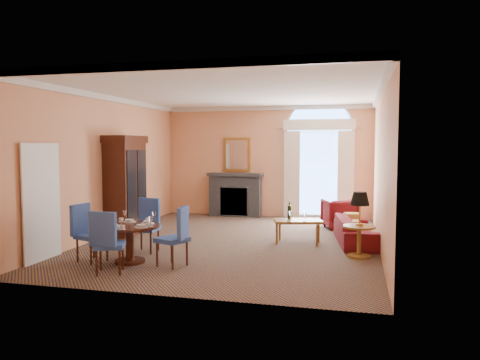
% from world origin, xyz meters
% --- Properties ---
extents(ground, '(7.50, 7.50, 0.00)m').
position_xyz_m(ground, '(0.00, 0.00, 0.00)').
color(ground, '#142140').
rests_on(ground, ground).
extents(room_envelope, '(6.04, 7.52, 3.45)m').
position_xyz_m(room_envelope, '(-0.03, 0.67, 2.51)').
color(room_envelope, '#EDA171').
rests_on(room_envelope, ground).
extents(armoire, '(0.66, 1.17, 2.30)m').
position_xyz_m(armoire, '(-2.72, 0.28, 1.11)').
color(armoire, black).
rests_on(armoire, ground).
extents(dining_table, '(1.07, 1.07, 0.87)m').
position_xyz_m(dining_table, '(-1.35, -2.18, 0.51)').
color(dining_table, black).
rests_on(dining_table, ground).
extents(dining_chair_north, '(0.49, 0.50, 1.04)m').
position_xyz_m(dining_chair_north, '(-1.44, -1.24, 0.59)').
color(dining_chair_north, '#294CA1').
rests_on(dining_chair_north, ground).
extents(dining_chair_south, '(0.59, 0.59, 1.04)m').
position_xyz_m(dining_chair_south, '(-1.34, -2.98, 0.59)').
color(dining_chair_south, '#294CA1').
rests_on(dining_chair_south, ground).
extents(dining_chair_east, '(0.59, 0.59, 1.04)m').
position_xyz_m(dining_chair_east, '(-0.43, -2.23, 0.59)').
color(dining_chair_east, '#294CA1').
rests_on(dining_chair_east, ground).
extents(dining_chair_west, '(0.58, 0.58, 1.04)m').
position_xyz_m(dining_chair_west, '(-2.13, -2.29, 0.59)').
color(dining_chair_west, '#294CA1').
rests_on(dining_chair_west, ground).
extents(sofa, '(1.01, 1.99, 0.56)m').
position_xyz_m(sofa, '(2.55, 0.43, 0.28)').
color(sofa, maroon).
rests_on(sofa, ground).
extents(armchair, '(1.01, 1.02, 0.73)m').
position_xyz_m(armchair, '(2.15, 2.25, 0.37)').
color(armchair, maroon).
rests_on(armchair, ground).
extents(coffee_table, '(1.10, 0.79, 0.88)m').
position_xyz_m(coffee_table, '(1.33, 0.18, 0.47)').
color(coffee_table, olive).
rests_on(coffee_table, ground).
extents(side_table, '(0.59, 0.59, 1.19)m').
position_xyz_m(side_table, '(2.60, -0.78, 0.76)').
color(side_table, olive).
rests_on(side_table, ground).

